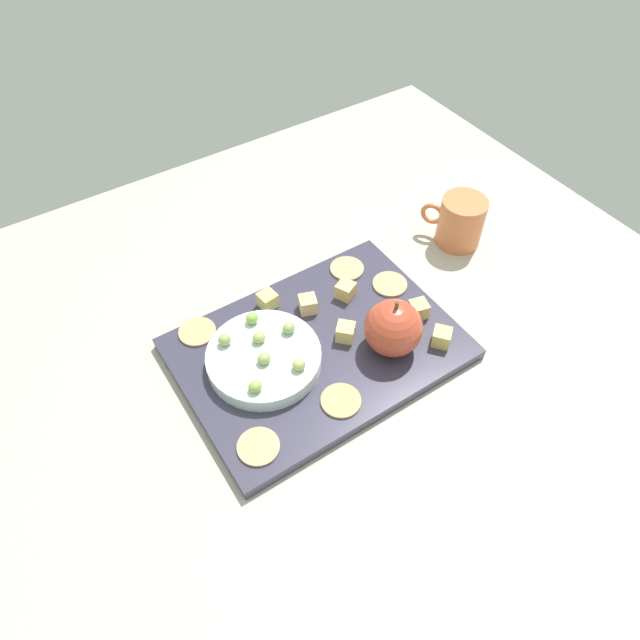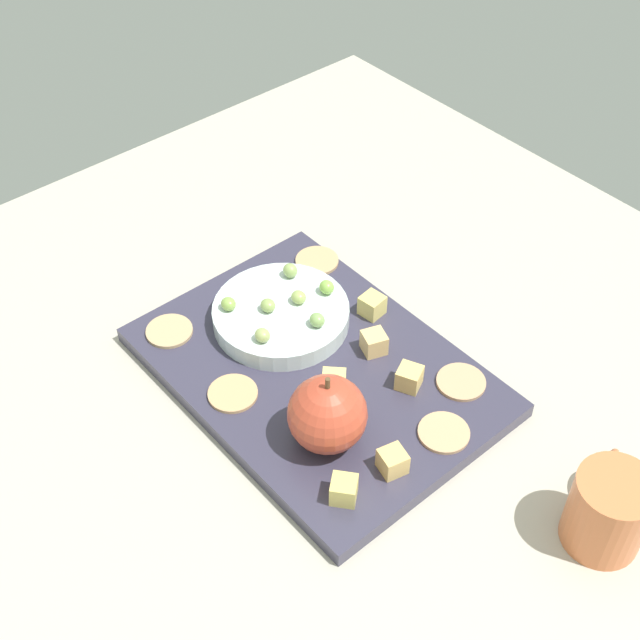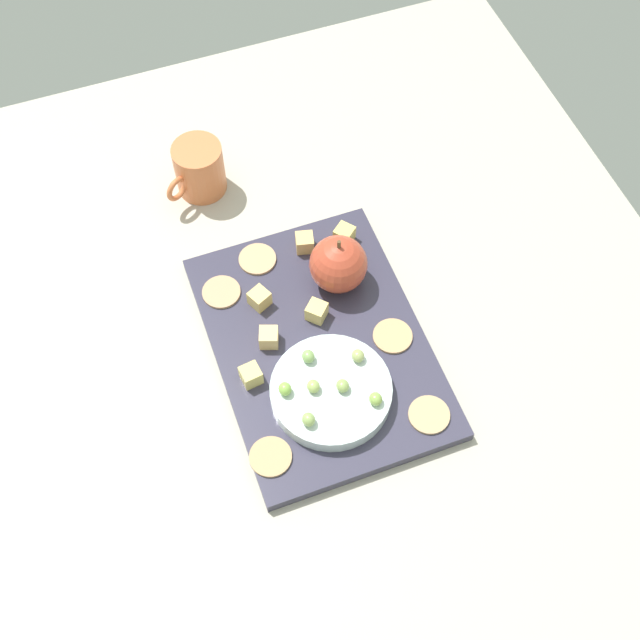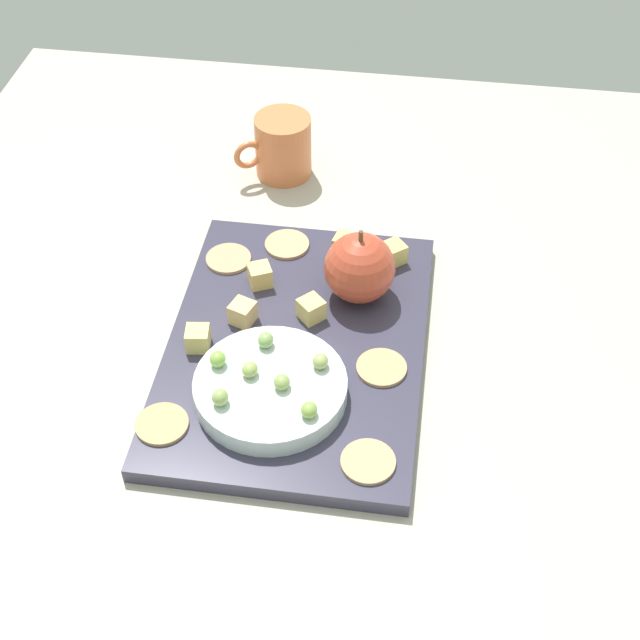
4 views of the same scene
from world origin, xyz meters
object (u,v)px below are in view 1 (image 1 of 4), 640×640
(cracker_2, at_px, (341,401))
(cup, at_px, (460,221))
(cracker_4, at_px, (347,269))
(grape_0, at_px, (289,328))
(cheese_cube_1, at_px, (344,333))
(cheese_cube_3, at_px, (268,300))
(cracker_1, at_px, (197,332))
(cracker_3, at_px, (258,447))
(grape_2, at_px, (255,387))
(grape_3, at_px, (299,365))
(cheese_cube_5, at_px, (345,290))
(grape_6, at_px, (252,318))
(cheese_cube_4, at_px, (308,304))
(cracker_0, at_px, (390,284))
(grape_5, at_px, (259,337))
(platter, at_px, (317,347))
(cheese_cube_2, at_px, (442,337))
(apple_whole, at_px, (393,328))
(grape_1, at_px, (265,361))
(serving_dish, at_px, (264,358))
(grape_4, at_px, (225,340))

(cracker_2, xyz_separation_m, cup, (-0.35, -0.17, 0.02))
(cracker_4, bearing_deg, grape_0, 26.20)
(cheese_cube_1, distance_m, cracker_2, 0.11)
(cheese_cube_3, distance_m, cracker_1, 0.11)
(cracker_3, relative_size, grape_2, 2.94)
(grape_2, distance_m, grape_3, 0.06)
(cheese_cube_5, xyz_separation_m, grape_0, (0.12, 0.03, 0.02))
(cheese_cube_3, relative_size, grape_6, 1.36)
(cracker_3, bearing_deg, grape_3, -148.10)
(cheese_cube_1, relative_size, grape_2, 1.36)
(cheese_cube_3, bearing_deg, cheese_cube_1, 117.63)
(cheese_cube_4, xyz_separation_m, cracker_0, (-0.13, 0.03, -0.01))
(cheese_cube_3, height_order, grape_6, grape_6)
(cheese_cube_1, height_order, grape_5, grape_5)
(platter, xyz_separation_m, grape_3, (0.05, 0.04, 0.04))
(cracker_4, bearing_deg, cracker_2, 53.20)
(grape_3, bearing_deg, cheese_cube_3, -102.35)
(platter, xyz_separation_m, cheese_cube_2, (-0.15, 0.09, 0.02))
(platter, distance_m, cracker_2, 0.10)
(apple_whole, relative_size, grape_1, 4.41)
(cracker_0, relative_size, grape_3, 2.94)
(grape_2, bearing_deg, grape_1, -137.78)
(cheese_cube_5, relative_size, grape_3, 1.36)
(cheese_cube_4, bearing_deg, cracker_2, 72.60)
(cracker_2, relative_size, grape_3, 2.94)
(cracker_2, bearing_deg, cracker_3, -0.46)
(grape_3, bearing_deg, serving_dish, -60.03)
(cheese_cube_1, bearing_deg, cracker_3, 24.25)
(grape_1, relative_size, grape_5, 1.00)
(platter, relative_size, grape_1, 21.14)
(cracker_3, height_order, grape_0, grape_0)
(cracker_4, xyz_separation_m, grape_3, (0.17, 0.13, 0.03))
(platter, xyz_separation_m, grape_2, (0.12, 0.04, 0.04))
(cracker_1, height_order, cracker_4, same)
(cracker_4, bearing_deg, grape_1, 27.06)
(cheese_cube_3, xyz_separation_m, cracker_3, (0.13, 0.20, -0.01))
(cracker_0, xyz_separation_m, grape_0, (0.19, 0.01, 0.03))
(cheese_cube_1, bearing_deg, grape_4, -23.75)
(cracker_2, height_order, grape_3, grape_3)
(grape_2, distance_m, grape_6, 0.11)
(cheese_cube_3, height_order, cracker_2, cheese_cube_3)
(platter, relative_size, cracker_3, 7.19)
(grape_4, bearing_deg, cracker_4, -169.18)
(platter, relative_size, apple_whole, 4.80)
(cracker_0, distance_m, cracker_4, 0.07)
(cracker_1, relative_size, grape_0, 2.94)
(grape_1, height_order, grape_3, same)
(serving_dish, relative_size, cracker_1, 2.93)
(apple_whole, height_order, cheese_cube_2, apple_whole)
(serving_dish, xyz_separation_m, cracker_3, (0.07, 0.11, -0.01))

